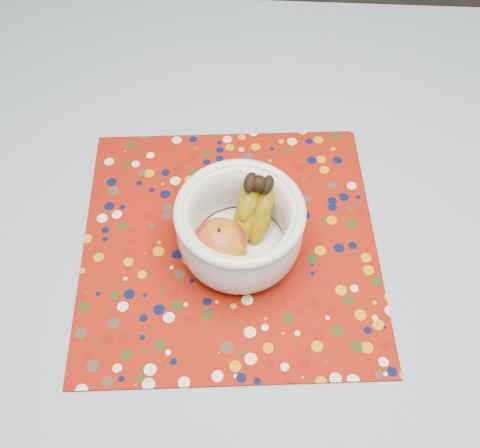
{
  "coord_description": "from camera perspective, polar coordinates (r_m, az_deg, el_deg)",
  "views": [
    {
      "loc": [
        -0.06,
        -0.44,
        1.5
      ],
      "look_at": [
        -0.09,
        0.02,
        0.83
      ],
      "focal_mm": 42.0,
      "sensor_mm": 36.0,
      "label": 1
    }
  ],
  "objects": [
    {
      "name": "fruit_bowl",
      "position": [
        0.81,
        0.27,
        -0.05
      ],
      "size": [
        0.19,
        0.19,
        0.13
      ],
      "color": "silver",
      "rests_on": "placemat"
    },
    {
      "name": "tablecloth",
      "position": [
        0.87,
        5.66,
        -4.07
      ],
      "size": [
        1.32,
        1.32,
        0.01
      ],
      "primitive_type": "cube",
      "color": "slate",
      "rests_on": "table"
    },
    {
      "name": "table",
      "position": [
        0.94,
        5.25,
        -6.56
      ],
      "size": [
        1.2,
        1.2,
        0.75
      ],
      "color": "brown",
      "rests_on": "ground"
    },
    {
      "name": "placemat",
      "position": [
        0.87,
        -1.06,
        -1.85
      ],
      "size": [
        0.49,
        0.49,
        0.0
      ],
      "primitive_type": "cube",
      "rotation": [
        0.0,
        0.0,
        0.09
      ],
      "color": "maroon",
      "rests_on": "tablecloth"
    }
  ]
}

